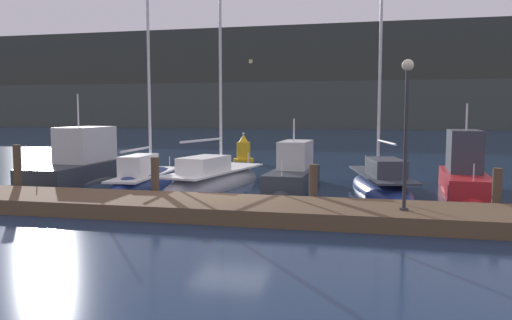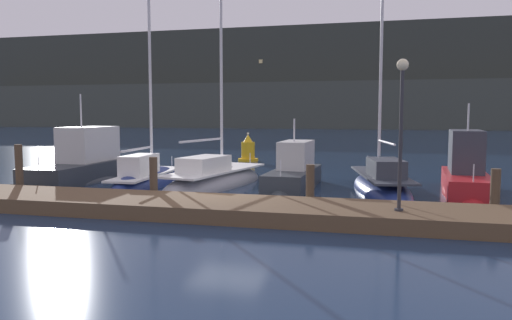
# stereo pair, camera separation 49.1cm
# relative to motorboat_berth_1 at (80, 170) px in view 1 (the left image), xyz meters

# --- Properties ---
(ground_plane) EXTENTS (400.00, 400.00, 0.00)m
(ground_plane) POSITION_rel_motorboat_berth_1_xyz_m (8.37, -4.42, -0.52)
(ground_plane) COLOR #192D4C
(dock) EXTENTS (24.22, 2.80, 0.45)m
(dock) POSITION_rel_motorboat_berth_1_xyz_m (8.37, -5.93, -0.29)
(dock) COLOR brown
(dock) RESTS_ON ground
(mooring_pile_0) EXTENTS (0.28, 0.28, 1.94)m
(mooring_pile_0) POSITION_rel_motorboat_berth_1_xyz_m (0.10, -4.28, 0.45)
(mooring_pile_0) COLOR #4C3D2D
(mooring_pile_0) RESTS_ON ground
(mooring_pile_1) EXTENTS (0.28, 0.28, 1.58)m
(mooring_pile_1) POSITION_rel_motorboat_berth_1_xyz_m (5.61, -4.28, 0.28)
(mooring_pile_1) COLOR #4C3D2D
(mooring_pile_1) RESTS_ON ground
(mooring_pile_2) EXTENTS (0.28, 0.28, 1.46)m
(mooring_pile_2) POSITION_rel_motorboat_berth_1_xyz_m (11.12, -4.28, 0.21)
(mooring_pile_2) COLOR #4C3D2D
(mooring_pile_2) RESTS_ON ground
(mooring_pile_3) EXTENTS (0.28, 0.28, 1.47)m
(mooring_pile_3) POSITION_rel_motorboat_berth_1_xyz_m (16.63, -4.28, 0.22)
(mooring_pile_3) COLOR #4C3D2D
(mooring_pile_3) RESTS_ON ground
(motorboat_berth_1) EXTENTS (2.37, 7.10, 4.46)m
(motorboat_berth_1) POSITION_rel_motorboat_berth_1_xyz_m (0.00, 0.00, 0.00)
(motorboat_berth_1) COLOR #2D3338
(motorboat_berth_1) RESTS_ON ground
(sailboat_berth_2) EXTENTS (2.00, 6.71, 9.59)m
(sailboat_berth_2) POSITION_rel_motorboat_berth_1_xyz_m (3.66, -0.92, -0.38)
(sailboat_berth_2) COLOR navy
(sailboat_berth_2) RESTS_ON ground
(sailboat_berth_3) EXTENTS (3.54, 7.67, 10.93)m
(sailboat_berth_3) POSITION_rel_motorboat_berth_1_xyz_m (6.45, -0.19, -0.40)
(sailboat_berth_3) COLOR gray
(sailboat_berth_3) RESTS_ON ground
(motorboat_berth_4) EXTENTS (1.89, 5.64, 3.47)m
(motorboat_berth_4) POSITION_rel_motorboat_berth_1_xyz_m (9.80, 0.23, -0.18)
(motorboat_berth_4) COLOR #2D3338
(motorboat_berth_4) RESTS_ON ground
(sailboat_berth_5) EXTENTS (3.22, 7.22, 8.79)m
(sailboat_berth_5) POSITION_rel_motorboat_berth_1_xyz_m (13.36, 0.15, -0.37)
(sailboat_berth_5) COLOR navy
(sailboat_berth_5) RESTS_ON ground
(motorboat_berth_6) EXTENTS (2.10, 6.01, 4.00)m
(motorboat_berth_6) POSITION_rel_motorboat_berth_1_xyz_m (16.54, 0.42, -0.03)
(motorboat_berth_6) COLOR red
(motorboat_berth_6) RESTS_ON ground
(channel_buoy) EXTENTS (1.33, 1.33, 1.87)m
(channel_buoy) POSITION_rel_motorboat_berth_1_xyz_m (4.87, 11.16, 0.17)
(channel_buoy) COLOR gold
(channel_buoy) RESTS_ON ground
(dock_lamppost) EXTENTS (0.32, 0.32, 4.09)m
(dock_lamppost) POSITION_rel_motorboat_berth_1_xyz_m (13.83, -6.22, 2.66)
(dock_lamppost) COLOR #2D2D33
(dock_lamppost) RESTS_ON dock
(hillside_backdrop) EXTENTS (240.00, 23.00, 21.79)m
(hillside_backdrop) POSITION_rel_motorboat_berth_1_xyz_m (6.24, 92.71, 9.51)
(hillside_backdrop) COLOR #333833
(hillside_backdrop) RESTS_ON ground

